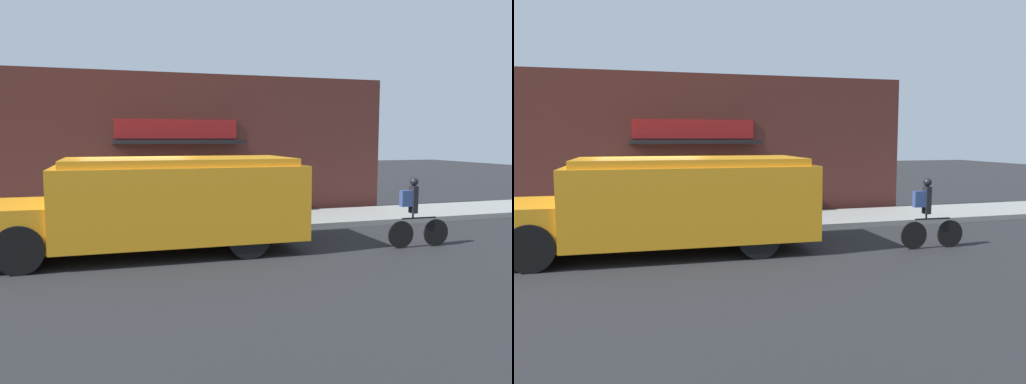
{
  "view_description": "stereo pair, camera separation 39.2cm",
  "coord_description": "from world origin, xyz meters",
  "views": [
    {
      "loc": [
        -0.88,
        -12.26,
        2.49
      ],
      "look_at": [
        2.98,
        -0.2,
        1.1
      ],
      "focal_mm": 35.0,
      "sensor_mm": 36.0,
      "label": 1
    },
    {
      "loc": [
        -0.5,
        -12.37,
        2.49
      ],
      "look_at": [
        2.98,
        -0.2,
        1.1
      ],
      "focal_mm": 35.0,
      "sensor_mm": 36.0,
      "label": 2
    }
  ],
  "objects": [
    {
      "name": "ground_plane",
      "position": [
        0.0,
        0.0,
        0.0
      ],
      "size": [
        70.0,
        70.0,
        0.0
      ],
      "primitive_type": "plane",
      "color": "#232326"
    },
    {
      "name": "storefront",
      "position": [
        0.04,
        2.98,
        2.22
      ],
      "size": [
        16.83,
        0.95,
        4.42
      ],
      "color": "#4C231E",
      "rests_on": "ground_plane"
    },
    {
      "name": "cyclist",
      "position": [
        5.93,
        -2.75,
        0.78
      ],
      "size": [
        1.53,
        0.21,
        1.6
      ],
      "rotation": [
        0.0,
        0.0,
        -0.05
      ],
      "color": "black",
      "rests_on": "ground_plane"
    },
    {
      "name": "school_bus",
      "position": [
        0.31,
        -1.52,
        1.09
      ],
      "size": [
        7.07,
        2.92,
        2.05
      ],
      "rotation": [
        0.0,
        0.0,
        -0.03
      ],
      "color": "orange",
      "rests_on": "ground_plane"
    },
    {
      "name": "sidewalk",
      "position": [
        0.0,
        1.29,
        0.07
      ],
      "size": [
        28.0,
        2.57,
        0.15
      ],
      "color": "gray",
      "rests_on": "ground_plane"
    },
    {
      "name": "trash_bin",
      "position": [
        1.04,
        2.21,
        0.62
      ],
      "size": [
        0.65,
        0.65,
        0.94
      ],
      "color": "#38383D",
      "rests_on": "sidewalk"
    }
  ]
}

